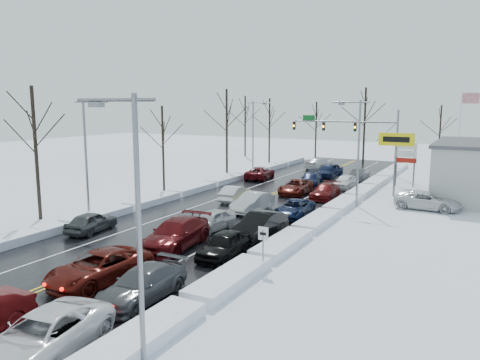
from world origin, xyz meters
The scene contains 43 objects.
ground centered at (0.00, 0.00, 0.00)m, with size 160.00×160.00×0.00m, color white.
road_surface centered at (0.00, 2.00, 0.01)m, with size 14.00×84.00×0.01m, color black.
snow_bank_left centered at (-7.60, 2.00, 0.00)m, with size 1.73×72.00×0.57m, color white.
snow_bank_right centered at (7.60, 2.00, 0.00)m, with size 1.73×72.00×0.57m, color white.
traffic_signal_mast centered at (3.45, 27.99, 5.48)m, with size 13.28×0.39×8.00m.
tires_plus_sign centered at (10.50, 15.99, 4.99)m, with size 3.20×0.34×6.00m.
used_vehicles_sign centered at (10.50, 22.00, 3.32)m, with size 2.20×0.22×4.65m.
speed_limit_sign centered at (8.20, -8.00, 1.63)m, with size 0.55×0.09×2.35m.
flagpole centered at (15.17, 30.00, 5.93)m, with size 1.87×1.20×10.00m.
streetlight_se centered at (8.30, -18.00, 5.31)m, with size 3.20×0.25×9.00m.
streetlight_ne centered at (8.30, 10.00, 5.31)m, with size 3.20×0.25×9.00m.
streetlight_sw centered at (-8.30, -4.00, 5.31)m, with size 3.20×0.25×9.00m.
streetlight_nw centered at (-8.30, 24.00, 5.31)m, with size 3.20×0.25×9.00m.
tree_left_b centered at (-11.50, -6.00, 6.99)m, with size 4.00×4.00×10.00m.
tree_left_c centered at (-10.50, 8.00, 5.94)m, with size 3.40×3.40×8.50m.
tree_left_d centered at (-11.20, 22.00, 7.33)m, with size 4.20×4.20×10.50m.
tree_left_e centered at (-10.80, 34.00, 6.64)m, with size 3.80×3.80×9.50m.
tree_far_a centered at (-18.00, 40.00, 6.99)m, with size 4.00×4.00×10.00m.
tree_far_b centered at (-6.00, 41.00, 6.29)m, with size 3.60×3.60×9.00m.
tree_far_c centered at (2.00, 39.00, 7.68)m, with size 4.40×4.40×11.00m.
tree_far_d centered at (12.00, 40.50, 5.94)m, with size 3.40×3.40×8.50m.
queued_car_2 centered at (1.85, -13.31, 0.00)m, with size 2.55×5.54×1.54m, color #4D100A.
queued_car_3 centered at (1.82, -6.94, 0.00)m, with size 2.41×5.94×1.72m, color #4C0A0C.
queued_car_4 centered at (1.67, -2.58, 0.00)m, with size 1.70×4.21×1.44m, color silver.
queued_car_5 centered at (1.64, 3.83, 0.00)m, with size 1.65×4.73×1.56m, color silver.
queued_car_6 centered at (1.92, 12.56, 0.00)m, with size 2.36×5.12×1.42m, color #4C100A.
queued_car_7 centered at (1.68, 17.54, 0.00)m, with size 1.98×4.88×1.42m, color black.
queued_car_8 centered at (1.65, 23.76, 0.00)m, with size 2.03×5.04×1.72m, color black.
queued_car_10 centered at (5.16, -19.32, 0.00)m, with size 2.54×5.52×1.53m, color silver.
queued_car_11 centered at (5.06, -13.92, 0.00)m, with size 2.02×4.97×1.44m, color #424447.
queued_car_12 centered at (5.30, -7.14, 0.00)m, with size 1.76×4.37×1.49m, color black.
queued_car_13 centered at (5.39, -2.58, 0.00)m, with size 1.76×5.06×1.67m, color black.
queued_car_14 centered at (5.27, 3.82, 0.00)m, with size 2.21×4.78×1.33m, color black.
queued_car_15 centered at (5.12, 11.83, 0.00)m, with size 1.93×4.74×1.37m, color #550B0B.
queued_car_16 centered at (5.30, 17.87, 0.00)m, with size 1.70×4.23×1.44m, color white.
queued_car_17 centered at (5.30, 23.37, 0.00)m, with size 1.43×4.09×1.35m, color #424547.
oncoming_car_0 centered at (-1.72, 6.90, 0.00)m, with size 1.48×4.24×1.40m, color white.
oncoming_car_1 centered at (-5.13, 19.15, 0.00)m, with size 2.41×5.22×1.45m, color #520A10.
oncoming_car_2 centered at (-1.93, 30.60, 0.00)m, with size 2.16×5.31×1.54m, color silver.
oncoming_car_3 centered at (-5.38, -6.77, 0.00)m, with size 1.67×4.16×1.42m, color #3E4143.
parked_car_0 centered at (14.05, 11.48, 0.00)m, with size 2.42×5.25×1.46m, color silver.
parked_car_1 centered at (16.94, 17.01, 0.00)m, with size 2.06×5.06×1.47m, color #414447.
parked_car_2 centered at (15.13, 22.55, 0.00)m, with size 1.58×3.92×1.34m, color black.
Camera 1 is at (18.28, -29.32, 8.67)m, focal length 35.00 mm.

